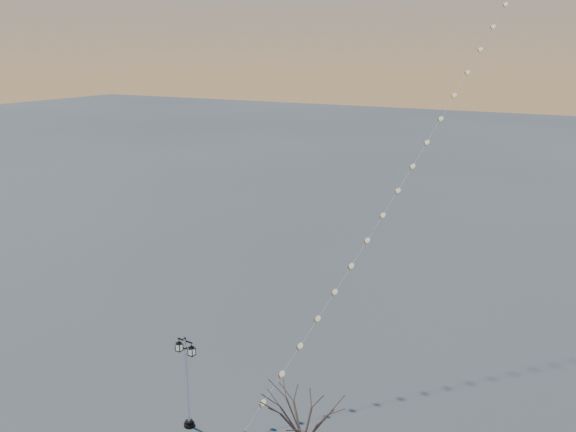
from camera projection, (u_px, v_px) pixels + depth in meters
The scene contains 2 objects.
street_lamp at pixel (187, 378), 26.42m from camera, with size 1.12×0.49×4.42m.
bare_tree at pixel (303, 421), 22.28m from camera, with size 2.67×2.67×4.43m.
Camera 1 is at (14.60, -17.58, 16.47)m, focal length 37.37 mm.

